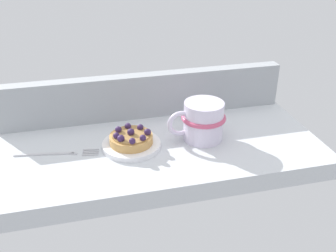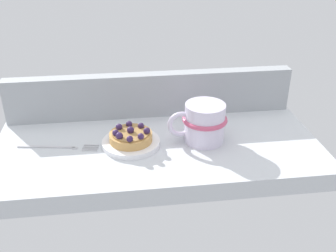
{
  "view_description": "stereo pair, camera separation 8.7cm",
  "coord_description": "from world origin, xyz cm",
  "px_view_note": "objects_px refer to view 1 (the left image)",
  "views": [
    {
      "loc": [
        -16.35,
        -75.21,
        45.34
      ],
      "look_at": [
        2.32,
        -0.17,
        4.39
      ],
      "focal_mm": 42.0,
      "sensor_mm": 36.0,
      "label": 1
    },
    {
      "loc": [
        -7.77,
        -76.84,
        45.34
      ],
      "look_at": [
        2.32,
        -0.17,
        4.39
      ],
      "focal_mm": 42.0,
      "sensor_mm": 36.0,
      "label": 2
    }
  ],
  "objects_px": {
    "dessert_plate": "(132,146)",
    "raspberry_tart": "(131,138)",
    "coffee_mug": "(202,121)",
    "dessert_fork": "(58,153)"
  },
  "relations": [
    {
      "from": "dessert_plate",
      "to": "raspberry_tart",
      "type": "bearing_deg",
      "value": -142.52
    },
    {
      "from": "dessert_plate",
      "to": "coffee_mug",
      "type": "relative_size",
      "value": 0.96
    },
    {
      "from": "dessert_fork",
      "to": "raspberry_tart",
      "type": "bearing_deg",
      "value": -4.61
    },
    {
      "from": "raspberry_tart",
      "to": "dessert_fork",
      "type": "relative_size",
      "value": 0.53
    },
    {
      "from": "coffee_mug",
      "to": "raspberry_tart",
      "type": "bearing_deg",
      "value": -178.94
    },
    {
      "from": "raspberry_tart",
      "to": "coffee_mug",
      "type": "distance_m",
      "value": 0.17
    },
    {
      "from": "coffee_mug",
      "to": "dessert_fork",
      "type": "height_order",
      "value": "coffee_mug"
    },
    {
      "from": "dessert_plate",
      "to": "raspberry_tart",
      "type": "distance_m",
      "value": 0.02
    },
    {
      "from": "dessert_plate",
      "to": "dessert_fork",
      "type": "height_order",
      "value": "dessert_plate"
    },
    {
      "from": "dessert_fork",
      "to": "dessert_plate",
      "type": "bearing_deg",
      "value": -4.54
    }
  ]
}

